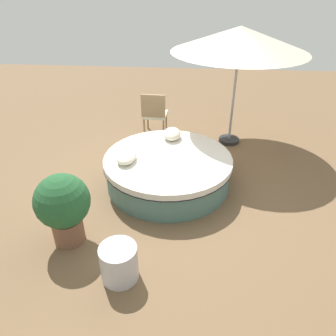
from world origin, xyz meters
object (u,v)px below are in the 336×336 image
object	(u,v)px
planter	(63,205)
side_table	(119,263)
patio_chair	(154,111)
patio_umbrella	(240,40)
throw_pillow_0	(172,134)
throw_pillow_1	(126,156)
round_bed	(168,170)

from	to	relation	value
planter	side_table	world-z (taller)	planter
patio_chair	patio_umbrella	world-z (taller)	patio_umbrella
throw_pillow_0	side_table	distance (m)	2.83
throw_pillow_1	patio_umbrella	distance (m)	3.06
round_bed	throw_pillow_0	xyz separation A→B (m)	(0.72, -0.01, 0.35)
throw_pillow_1	patio_chair	size ratio (longest dim) A/B	0.51
round_bed	patio_umbrella	xyz separation A→B (m)	(1.74, -1.19, 1.84)
throw_pillow_0	throw_pillow_1	distance (m)	1.12
throw_pillow_0	patio_chair	distance (m)	1.34
throw_pillow_0	throw_pillow_1	xyz separation A→B (m)	(-0.89, 0.68, -0.01)
planter	side_table	bearing A→B (deg)	-124.02
throw_pillow_0	throw_pillow_1	bearing A→B (deg)	142.66
patio_umbrella	planter	world-z (taller)	patio_umbrella
planter	side_table	size ratio (longest dim) A/B	2.20
round_bed	side_table	size ratio (longest dim) A/B	4.61
throw_pillow_1	planter	world-z (taller)	planter
side_table	round_bed	bearing A→B (deg)	-11.16
patio_umbrella	planter	xyz separation A→B (m)	(-3.23, 2.42, -1.51)
round_bed	planter	bearing A→B (deg)	140.39
round_bed	throw_pillow_1	bearing A→B (deg)	104.90
patio_chair	patio_umbrella	size ratio (longest dim) A/B	0.38
patio_umbrella	side_table	distance (m)	4.52
throw_pillow_1	patio_chair	bearing A→B (deg)	-5.17
patio_chair	side_table	size ratio (longest dim) A/B	2.08
patio_umbrella	throw_pillow_0	bearing A→B (deg)	130.98
patio_chair	side_table	distance (m)	4.03
patio_chair	throw_pillow_1	bearing A→B (deg)	-92.02
throw_pillow_1	planter	size ratio (longest dim) A/B	0.48
patio_umbrella	planter	size ratio (longest dim) A/B	2.51
planter	side_table	xyz separation A→B (m)	(-0.56, -0.83, -0.37)
throw_pillow_1	patio_umbrella	bearing A→B (deg)	-44.13
patio_chair	planter	xyz separation A→B (m)	(-3.45, 0.76, 0.04)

